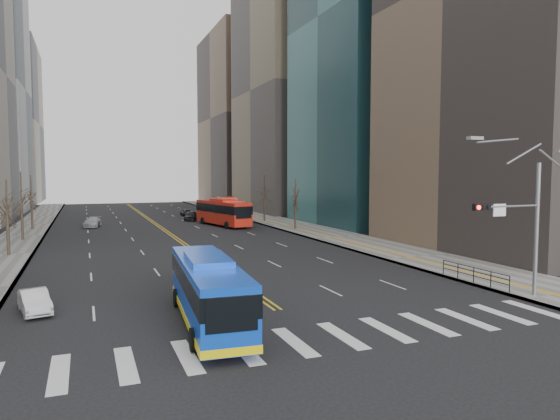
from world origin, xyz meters
The scene contains 16 objects.
ground centered at (0.00, 0.00, 0.00)m, with size 220.00×220.00×0.00m, color black.
sidewalk_right centered at (17.50, 45.00, 0.07)m, with size 7.00×130.00×0.15m, color slate.
sidewalk_left centered at (-16.50, 45.00, 0.07)m, with size 5.00×130.00×0.15m, color slate.
crosswalk centered at (0.00, 0.00, 0.01)m, with size 26.70×4.00×0.01m.
centerline centered at (0.00, 55.00, 0.01)m, with size 0.55×100.00×0.01m.
office_towers centered at (0.12, 68.51, 23.92)m, with size 83.00×134.00×58.00m.
signal_mast centered at (13.77, 2.00, 4.86)m, with size 5.37×0.37×9.39m.
pedestrian_railing centered at (14.30, 6.00, 0.82)m, with size 0.06×6.06×1.02m.
street_trees centered at (-7.18, 34.55, 4.87)m, with size 35.20×47.20×7.60m.
blue_bus centered at (-4.07, 4.00, 1.76)m, with size 3.31×11.63×3.36m.
red_bus_near centered at (8.47, 48.26, 2.09)m, with size 5.18×12.25×3.77m.
red_bus_far centered at (10.12, 52.08, 2.14)m, with size 3.92×12.44×3.85m.
car_white centered at (-12.21, 9.26, 0.61)m, with size 1.30×3.72×1.23m, color silver.
car_dark_mid centered at (5.86, 58.00, 0.74)m, with size 1.76×4.37×1.49m, color black.
car_silver centered at (-8.66, 53.17, 0.68)m, with size 1.89×4.65×1.35m, color #949599.
car_dark_far centered at (6.96, 66.72, 0.56)m, with size 1.86×4.03×1.12m, color black.
Camera 1 is at (-9.59, -19.66, 7.37)m, focal length 32.00 mm.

